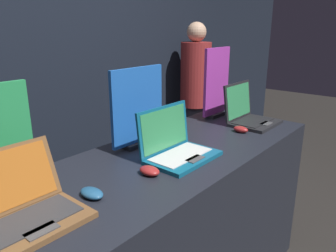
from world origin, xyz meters
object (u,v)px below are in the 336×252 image
(mouse_middle, at_px, (150,171))
(promo_stand_middle, at_px, (138,109))
(mouse_back, at_px, (241,129))
(person_bystander, at_px, (195,99))
(laptop_back, at_px, (249,114))
(promo_stand_back, at_px, (216,84))
(mouse_front, at_px, (92,193))
(laptop_middle, at_px, (176,146))
(laptop_front, at_px, (20,207))

(mouse_middle, distance_m, promo_stand_middle, 0.42)
(mouse_back, height_order, person_bystander, person_bystander)
(laptop_back, bearing_deg, mouse_back, -164.64)
(promo_stand_back, bearing_deg, mouse_back, -123.50)
(promo_stand_back, bearing_deg, mouse_front, -168.44)
(promo_stand_middle, distance_m, laptop_back, 0.82)
(laptop_middle, height_order, promo_stand_middle, promo_stand_middle)
(promo_stand_middle, height_order, promo_stand_back, promo_stand_back)
(mouse_middle, xyz_separation_m, person_bystander, (1.82, 1.06, -0.14))
(promo_stand_back, bearing_deg, laptop_middle, -161.36)
(laptop_front, distance_m, mouse_back, 1.33)
(mouse_back, bearing_deg, promo_stand_middle, 150.53)
(mouse_front, xyz_separation_m, laptop_middle, (0.52, 0.00, 0.04))
(laptop_front, bearing_deg, laptop_middle, -2.84)
(promo_stand_middle, xyz_separation_m, person_bystander, (1.59, 0.76, -0.32))
(mouse_front, relative_size, promo_stand_middle, 0.26)
(laptop_front, height_order, mouse_front, laptop_front)
(laptop_front, distance_m, laptop_back, 1.53)
(laptop_middle, xyz_separation_m, promo_stand_middle, (0.00, 0.26, 0.14))
(mouse_middle, relative_size, person_bystander, 0.06)
(promo_stand_back, xyz_separation_m, person_bystander, (0.82, 0.76, -0.35))
(mouse_front, distance_m, laptop_back, 1.28)
(mouse_back, height_order, promo_stand_back, promo_stand_back)
(mouse_middle, xyz_separation_m, mouse_back, (0.79, -0.02, 0.00))
(laptop_front, bearing_deg, laptop_back, -1.40)
(mouse_front, xyz_separation_m, laptop_back, (1.28, 0.00, 0.05))
(laptop_middle, height_order, promo_stand_back, promo_stand_back)
(promo_stand_middle, bearing_deg, mouse_front, -153.10)
(mouse_back, bearing_deg, mouse_front, 177.18)
(mouse_front, xyz_separation_m, person_bystander, (2.10, 1.02, -0.14))
(promo_stand_middle, bearing_deg, mouse_middle, -128.21)
(laptop_front, height_order, laptop_middle, laptop_middle)
(laptop_back, distance_m, promo_stand_back, 0.31)
(laptop_front, distance_m, mouse_front, 0.26)
(laptop_front, xyz_separation_m, mouse_middle, (0.53, -0.08, -0.04))
(mouse_front, relative_size, laptop_middle, 0.30)
(laptop_middle, relative_size, laptop_back, 1.10)
(laptop_front, xyz_separation_m, laptop_middle, (0.77, -0.04, 0.00))
(mouse_middle, relative_size, mouse_back, 1.08)
(laptop_front, relative_size, mouse_front, 3.34)
(laptop_front, height_order, mouse_back, laptop_front)
(mouse_middle, xyz_separation_m, promo_stand_middle, (0.23, 0.30, 0.18))
(mouse_middle, bearing_deg, promo_stand_back, 16.52)
(laptop_front, xyz_separation_m, promo_stand_back, (1.53, 0.22, 0.18))
(mouse_middle, bearing_deg, promo_stand_middle, 51.79)
(laptop_front, height_order, promo_stand_back, promo_stand_back)
(laptop_front, bearing_deg, promo_stand_back, 8.17)
(person_bystander, bearing_deg, mouse_front, -154.04)
(laptop_middle, bearing_deg, promo_stand_back, 18.64)
(laptop_middle, distance_m, mouse_middle, 0.24)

